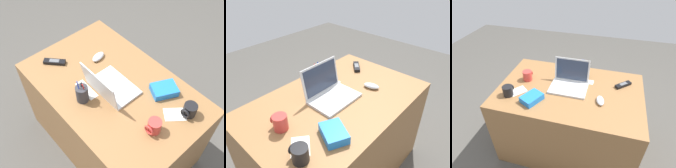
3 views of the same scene
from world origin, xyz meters
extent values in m
plane|color=#4C4944|center=(0.00, 0.00, 0.00)|extent=(6.00, 6.00, 0.00)
cube|color=olive|center=(0.00, 0.00, 0.36)|extent=(1.22, 0.78, 0.71)
cube|color=silver|center=(-0.01, 0.00, 0.72)|extent=(0.31, 0.21, 0.02)
cube|color=silver|center=(-0.01, 0.01, 0.73)|extent=(0.26, 0.11, 0.00)
cube|color=silver|center=(-0.01, -0.07, 0.73)|extent=(0.09, 0.05, 0.00)
cube|color=silver|center=(-0.01, 0.12, 0.83)|extent=(0.31, 0.04, 0.20)
cube|color=#283347|center=(-0.01, 0.12, 0.83)|extent=(0.28, 0.03, 0.18)
ellipsoid|color=silver|center=(0.27, -0.10, 0.73)|extent=(0.08, 0.12, 0.03)
cylinder|color=#C63833|center=(-0.40, 0.04, 0.76)|extent=(0.08, 0.08, 0.09)
torus|color=#C63833|center=(-0.40, 0.09, 0.76)|extent=(0.07, 0.01, 0.07)
cylinder|color=black|center=(-0.47, -0.20, 0.75)|extent=(0.08, 0.08, 0.09)
torus|color=black|center=(-0.47, -0.16, 0.76)|extent=(0.06, 0.01, 0.06)
cube|color=black|center=(0.44, 0.17, 0.72)|extent=(0.14, 0.14, 0.02)
cube|color=#595B60|center=(0.44, 0.17, 0.74)|extent=(0.07, 0.07, 0.00)
cylinder|color=#333338|center=(0.05, 0.21, 0.77)|extent=(0.08, 0.08, 0.12)
cylinder|color=#1933B2|center=(0.05, 0.23, 0.81)|extent=(0.04, 0.01, 0.15)
cylinder|color=black|center=(0.05, 0.21, 0.80)|extent=(0.01, 0.02, 0.14)
cylinder|color=red|center=(0.03, 0.20, 0.81)|extent=(0.02, 0.04, 0.15)
cube|color=blue|center=(-0.25, -0.22, 0.74)|extent=(0.18, 0.20, 0.05)
cube|color=white|center=(0.09, 0.15, 0.71)|extent=(0.18, 0.07, 0.00)
cube|color=white|center=(-0.42, -0.14, 0.71)|extent=(0.16, 0.16, 0.00)
camera|label=1|loc=(-0.85, 0.76, 2.11)|focal=43.65mm
camera|label=2|loc=(-0.84, -0.77, 1.54)|focal=34.15mm
camera|label=3|loc=(0.28, -1.24, 1.71)|focal=30.29mm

